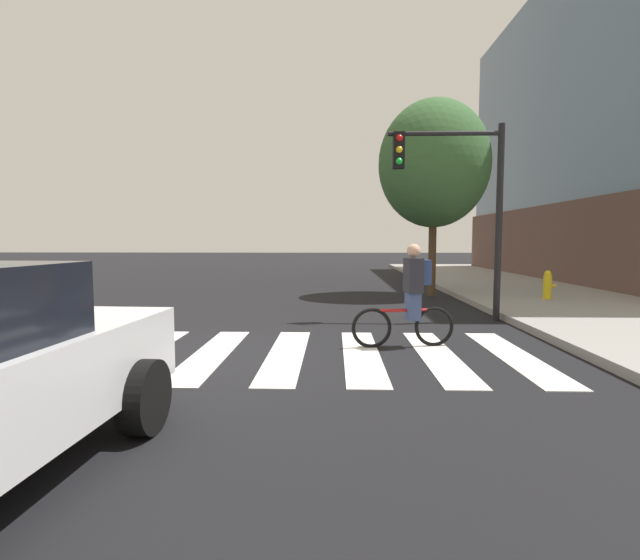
{
  "coord_description": "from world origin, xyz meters",
  "views": [
    {
      "loc": [
        1.83,
        -7.23,
        1.75
      ],
      "look_at": [
        1.59,
        0.6,
        1.1
      ],
      "focal_mm": 27.03,
      "sensor_mm": 36.0,
      "label": 1
    }
  ],
  "objects": [
    {
      "name": "ground_plane",
      "position": [
        0.0,
        0.0,
        0.0
      ],
      "size": [
        120.0,
        120.0,
        0.0
      ],
      "primitive_type": "plane",
      "color": "black"
    },
    {
      "name": "manhole_cover",
      "position": [
        -0.81,
        -2.36,
        0.0
      ],
      "size": [
        0.64,
        0.64,
        0.01
      ],
      "primitive_type": "cylinder",
      "color": "#473D1E",
      "rests_on": "ground"
    },
    {
      "name": "cyclist",
      "position": [
        3.08,
        0.59,
        0.84
      ],
      "size": [
        1.7,
        0.39,
        1.69
      ],
      "color": "black",
      "rests_on": "ground"
    },
    {
      "name": "traffic_light_near",
      "position": [
        4.52,
        3.23,
        2.86
      ],
      "size": [
        2.47,
        0.28,
        4.2
      ],
      "color": "black",
      "rests_on": "ground"
    },
    {
      "name": "street_tree_near",
      "position": [
        4.9,
        7.97,
        4.1
      ],
      "size": [
        3.41,
        3.41,
        6.07
      ],
      "color": "#4C3823",
      "rests_on": "ground"
    },
    {
      "name": "fire_hydrant",
      "position": [
        7.64,
        5.99,
        0.53
      ],
      "size": [
        0.33,
        0.22,
        0.78
      ],
      "color": "gold",
      "rests_on": "sidewalk"
    },
    {
      "name": "crosswalk_stripes",
      "position": [
        0.52,
        0.0,
        0.01
      ],
      "size": [
        8.61,
        3.46,
        0.01
      ],
      "color": "silver",
      "rests_on": "ground"
    }
  ]
}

